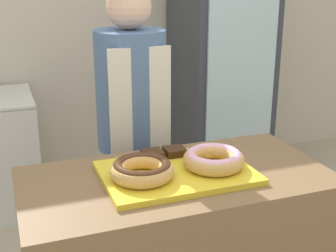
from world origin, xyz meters
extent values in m
cube|color=beige|center=(0.00, 2.13, 1.35)|extent=(8.00, 0.06, 2.70)
cube|color=yellow|center=(0.00, 0.00, 0.90)|extent=(0.60, 0.42, 0.02)
torus|color=tan|center=(-0.15, -0.02, 0.95)|extent=(0.25, 0.25, 0.06)
torus|color=#472814|center=(-0.15, -0.02, 0.96)|extent=(0.23, 0.23, 0.04)
torus|color=tan|center=(0.15, -0.02, 0.95)|extent=(0.25, 0.25, 0.06)
torus|color=#EFADC6|center=(0.15, -0.02, 0.96)|extent=(0.23, 0.23, 0.04)
cube|color=#382111|center=(-0.05, 0.15, 0.93)|extent=(0.09, 0.09, 0.03)
cube|color=#382111|center=(0.05, 0.15, 0.93)|extent=(0.09, 0.09, 0.03)
cylinder|color=#4C4C51|center=(-0.01, 0.60, 0.40)|extent=(0.26, 0.26, 0.80)
cylinder|color=#4C6B99|center=(-0.01, 0.60, 1.10)|extent=(0.35, 0.35, 0.60)
cube|color=silver|center=(-0.01, 0.44, 0.71)|extent=(0.30, 0.02, 1.26)
sphere|color=beige|center=(-0.01, 0.60, 1.51)|extent=(0.22, 0.22, 0.22)
cube|color=#333842|center=(1.05, 1.73, 0.88)|extent=(0.68, 0.68, 1.76)
cube|color=silver|center=(1.05, 1.38, 0.92)|extent=(0.55, 0.02, 1.41)
camera|label=1|loc=(-0.63, -1.61, 1.69)|focal=50.00mm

